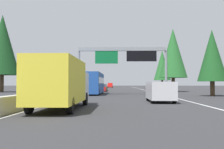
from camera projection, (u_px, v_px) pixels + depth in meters
ground_plane at (96, 90)px, 62.79m from camera, size 320.00×320.00×0.00m
median_barrier at (101, 87)px, 82.79m from camera, size 180.00×0.56×0.90m
shoulder_stripe_right at (142, 89)px, 72.45m from camera, size 160.00×0.16×0.01m
shoulder_stripe_median at (100, 89)px, 72.77m from camera, size 160.00×0.16×0.01m
sign_gantry_overhead at (123, 57)px, 38.30m from camera, size 0.50×12.68×6.68m
box_truck_far_right at (61, 83)px, 16.43m from camera, size 8.50×2.40×2.95m
minivan_mid_right at (160, 91)px, 22.85m from camera, size 5.00×1.95×1.69m
sedan_distant_b at (102, 88)px, 53.37m from camera, size 4.40×1.80×1.47m
pickup_near_center at (110, 85)px, 106.09m from camera, size 5.60×2.00×1.86m
bus_distant_a at (93, 83)px, 39.77m from camera, size 11.50×2.55×3.10m
sedan_far_left at (103, 88)px, 61.36m from camera, size 4.40×1.80×1.47m
conifer_right_near at (212, 56)px, 34.14m from camera, size 3.69×3.69×8.39m
conifer_right_mid at (173, 53)px, 53.10m from camera, size 5.45×5.45×12.39m
conifer_right_far at (162, 65)px, 86.20m from camera, size 5.35×5.35×12.16m
conifer_left_near at (2, 45)px, 50.50m from camera, size 6.35×6.35×14.44m
conifer_left_mid at (40, 67)px, 76.21m from camera, size 4.46×4.46×10.14m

